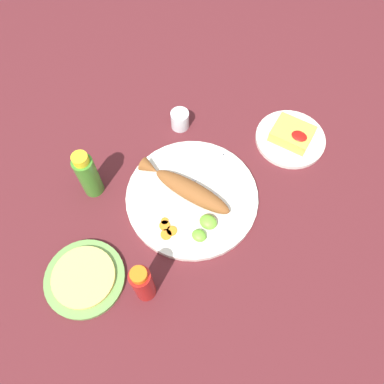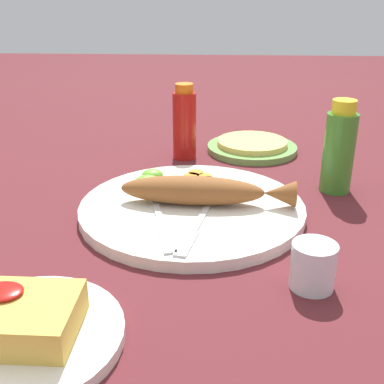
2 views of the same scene
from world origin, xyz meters
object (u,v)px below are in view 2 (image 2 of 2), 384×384
fried_fish (203,191)px  hot_sauce_bottle_green (339,149)px  main_plate (192,208)px  tortilla_plate (252,148)px  hot_sauce_bottle_red (184,123)px  fork_near (195,229)px  fork_far (162,226)px  side_plate_fries (24,337)px  salt_cup (313,268)px

fried_fish → hot_sauce_bottle_green: (-0.24, -0.11, 0.04)m
main_plate → tortilla_plate: bearing=-109.4°
fried_fish → tortilla_plate: 0.35m
fried_fish → hot_sauce_bottle_red: bearing=-77.6°
fork_near → hot_sauce_bottle_green: (-0.24, -0.21, 0.06)m
fork_near → hot_sauce_bottle_green: hot_sauce_bottle_green is taller
fork_far → tortilla_plate: bearing=145.3°
hot_sauce_bottle_green → side_plate_fries: hot_sauce_bottle_green is taller
side_plate_fries → hot_sauce_bottle_green: bearing=-133.4°
salt_cup → side_plate_fries: (0.31, 0.12, -0.02)m
fork_near → tortilla_plate: (-0.11, -0.42, -0.01)m
hot_sauce_bottle_green → main_plate: bearing=23.9°
main_plate → fork_far: (0.04, 0.09, 0.01)m
fork_far → hot_sauce_bottle_green: hot_sauce_bottle_green is taller
main_plate → salt_cup: size_ratio=6.19×
fork_near → hot_sauce_bottle_green: size_ratio=1.11×
fried_fish → fork_near: fried_fish is taller
main_plate → side_plate_fries: size_ratio=1.75×
fried_fish → salt_cup: 0.24m
fork_near → side_plate_fries: bearing=-24.5°
side_plate_fries → tortilla_plate: (-0.27, -0.65, 0.00)m
fork_near → salt_cup: (-0.15, 0.11, 0.01)m
fried_fish → hot_sauce_bottle_red: (0.05, -0.28, 0.03)m
hot_sauce_bottle_green → side_plate_fries: (0.41, 0.43, -0.07)m
fork_near → tortilla_plate: fork_near is taller
fork_far → hot_sauce_bottle_red: (-0.01, -0.37, 0.06)m
fork_near → hot_sauce_bottle_red: size_ratio=1.15×
fork_near → hot_sauce_bottle_red: hot_sauce_bottle_red is taller
fork_near → hot_sauce_bottle_red: bearing=-162.1°
tortilla_plate → side_plate_fries: bearing=67.3°
main_plate → fried_fish: fried_fish is taller
fried_fish → tortilla_plate: (-0.10, -0.33, -0.03)m
salt_cup → tortilla_plate: (0.04, -0.53, -0.02)m
hot_sauce_bottle_green → salt_cup: hot_sauce_bottle_green is taller
fried_fish → hot_sauce_bottle_red: size_ratio=1.77×
fried_fish → salt_cup: (-0.14, 0.20, -0.02)m
salt_cup → tortilla_plate: size_ratio=0.29×
main_plate → fork_far: fork_far is taller
side_plate_fries → fork_far: bearing=-116.8°
hot_sauce_bottle_red → hot_sauce_bottle_green: hot_sauce_bottle_green is taller
hot_sauce_bottle_red → side_plate_fries: (0.12, 0.60, -0.07)m
salt_cup → side_plate_fries: salt_cup is taller
fork_near → salt_cup: size_ratio=3.13×
hot_sauce_bottle_red → fried_fish: bearing=100.1°
fried_fish → tortilla_plate: fried_fish is taller
main_plate → hot_sauce_bottle_red: hot_sauce_bottle_red is taller
hot_sauce_bottle_red → side_plate_fries: 0.62m
side_plate_fries → tortilla_plate: size_ratio=1.04×
fork_far → tortilla_plate: fork_far is taller
fried_fish → tortilla_plate: size_ratio=1.41×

